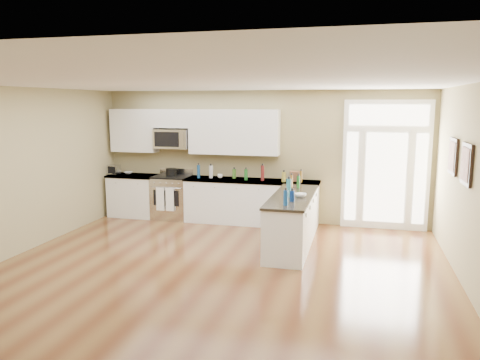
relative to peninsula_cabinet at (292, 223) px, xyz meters
The scene contains 20 objects.
ground 2.46m from the peninsula_cabinet, 112.44° to the right, with size 8.00×8.00×0.00m, color #552D18.
room_shell 2.74m from the peninsula_cabinet, 112.44° to the right, with size 8.00×8.00×8.00m.
back_cabinet_left 4.06m from the peninsula_cabinet, 159.09° to the left, with size 1.10×0.66×0.94m.
back_cabinet_right 1.81m from the peninsula_cabinet, 126.68° to the left, with size 2.85×0.66×0.94m.
peninsula_cabinet is the anchor object (origin of this frame).
upper_cabinet_left 4.39m from the peninsula_cabinet, 157.26° to the left, with size 1.04×0.33×0.95m, color white.
upper_cabinet_right 2.65m from the peninsula_cabinet, 133.15° to the left, with size 1.94×0.33×0.95m, color white.
upper_cabinet_short 3.73m from the peninsula_cabinet, 150.98° to the left, with size 0.82×0.33×0.40m, color white.
microwave 3.53m from the peninsula_cabinet, 151.57° to the left, with size 0.78×0.41×0.42m.
entry_door 2.52m from the peninsula_cabinet, 46.51° to the left, with size 1.70×0.10×2.60m.
wall_art_near 2.84m from the peninsula_cabinet, ahead, with size 0.05×0.58×0.58m.
wall_art_far 3.02m from the peninsula_cabinet, 22.25° to the right, with size 0.05×0.58×0.58m.
kitchen_range 3.22m from the peninsula_cabinet, 153.29° to the left, with size 0.79×0.70×1.08m.
stockpot 3.31m from the peninsula_cabinet, 153.01° to the left, with size 0.23×0.23×0.18m, color black.
toaster_oven 4.55m from the peninsula_cabinet, 161.36° to the left, with size 0.25×0.20×0.22m, color silver.
cardboard_box 1.64m from the peninsula_cabinet, 95.62° to the left, with size 0.25×0.18×0.20m, color brown.
bowl_left 4.33m from the peninsula_cabinet, 158.35° to the left, with size 0.18×0.18×0.04m, color white.
bowl_peninsula 0.57m from the peninsula_cabinet, 39.28° to the right, with size 0.20×0.20×0.06m, color white.
cup_counter 2.40m from the peninsula_cabinet, 139.74° to the left, with size 0.11×0.11×0.09m, color white.
counter_bottles 1.21m from the peninsula_cabinet, 133.15° to the left, with size 2.37×2.46×0.32m.
Camera 1 is at (2.03, -5.76, 2.53)m, focal length 35.00 mm.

